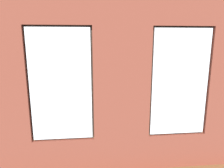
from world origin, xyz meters
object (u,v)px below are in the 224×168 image
Objects in this scene: coffee_table at (115,100)px; candle_jar at (125,95)px; remote_black at (104,99)px; remote_gray at (119,99)px; potted_plant_foreground_right at (40,85)px; media_console at (19,104)px; potted_plant_between_couches at (154,123)px; table_plant_small at (115,95)px; potted_plant_near_tv at (24,102)px; papasan_chair at (94,89)px; couch_left at (187,103)px; potted_plant_corner_near_left at (166,84)px; potted_plant_beside_window_right at (11,126)px; tv_flatscreen at (17,88)px; potted_plant_by_left_couch at (161,90)px; cup_ceramic at (110,96)px.

candle_jar is (-0.37, -0.13, 0.11)m from coffee_table.
coffee_table is at bearing -38.66° from remote_black.
candle_jar reaches higher than remote_gray.
coffee_table is at bearing 147.67° from potted_plant_foreground_right.
coffee_table is 3.30m from media_console.
table_plant_small is at bearing -76.93° from potted_plant_between_couches.
papasan_chair is at bearing -131.11° from potted_plant_near_tv.
potted_plant_corner_near_left is (-0.15, -2.30, 0.18)m from couch_left.
remote_black is (0.40, 0.11, 0.07)m from coffee_table.
candle_jar is 3.93m from potted_plant_beside_window_right.
media_console is 1.27m from potted_plant_near_tv.
media_console is 0.59m from tv_flatscreen.
remote_black is 0.26× the size of potted_plant_by_left_couch.
media_console reaches higher than remote_gray.
remote_gray is 3.58m from potted_plant_beside_window_right.
potted_plant_beside_window_right is (4.80, 2.28, 0.38)m from couch_left.
potted_plant_corner_near_left is at bearing -137.25° from potted_plant_beside_window_right.
coffee_table is 12.63× the size of cup_ceramic.
remote_gray is 0.16× the size of potted_plant_between_couches.
coffee_table is 7.61× the size of table_plant_small.
potted_plant_foreground_right is at bearing -82.88° from potted_plant_beside_window_right.
coffee_table is 1.18× the size of potted_plant_foreground_right.
potted_plant_corner_near_left reaches higher than papasan_chair.
potted_plant_foreground_right reaches higher than cup_ceramic.
cup_ceramic is 3.28m from potted_plant_corner_near_left.
tv_flatscreen reaches higher than potted_plant_beside_window_right.
potted_plant_between_couches is (-0.58, 2.49, 0.18)m from coffee_table.
candle_jar is at bearing -105.76° from couch_left.
coffee_table is 3.33m from tv_flatscreen.
papasan_chair is at bearing -64.14° from coffee_table.
potted_plant_corner_near_left is 1.24× the size of potted_plant_by_left_couch.
tv_flatscreen is 1.17× the size of potted_plant_corner_near_left.
table_plant_small is 0.19× the size of tv_flatscreen.
papasan_chair is at bearing -80.57° from remote_gray.
table_plant_small is at bearing 147.67° from potted_plant_foreground_right.
potted_plant_foreground_right is (2.25, -0.40, 0.13)m from papasan_chair.
potted_plant_between_couches reaches higher than cup_ceramic.
tv_flatscreen is at bearing -98.33° from couch_left.
tv_flatscreen is (2.88, -0.37, 0.38)m from remote_black.
potted_plant_near_tv reaches higher than potted_plant_beside_window_right.
papasan_chair is at bearing 170.06° from potted_plant_foreground_right.
potted_plant_beside_window_right is (2.51, 2.54, 0.24)m from remote_gray.
potted_plant_beside_window_right is 1.00× the size of potted_plant_foreground_right.
tv_flatscreen is at bearing -3.08° from cup_ceramic.
couch_left is at bearing 171.31° from table_plant_small.
potted_plant_corner_near_left is at bearing 174.22° from couch_left.
candle_jar reaches higher than remote_black.
potted_plant_corner_near_left is (-3.26, -0.44, 0.05)m from papasan_chair.
potted_plant_corner_near_left is at bearing -113.96° from potted_plant_between_couches.
table_plant_small is 2.55m from potted_plant_between_couches.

